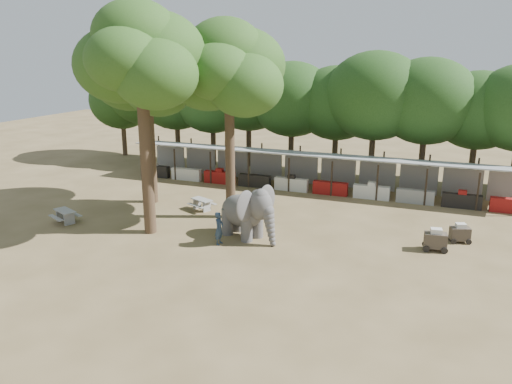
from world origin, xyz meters
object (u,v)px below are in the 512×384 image
(yard_tree_left, at_px, (146,73))
(yard_tree_back, at_px, (228,69))
(yard_tree_center, at_px, (140,57))
(elephant, at_px, (248,212))
(handler, at_px, (219,228))
(picnic_table_far, at_px, (202,203))
(picnic_table_near, at_px, (65,215))
(cart_front, at_px, (435,240))
(cart_back, at_px, (460,233))

(yard_tree_left, distance_m, yard_tree_back, 6.09)
(yard_tree_center, xyz_separation_m, elephant, (5.41, 0.98, -7.78))
(handler, height_order, picnic_table_far, handler)
(yard_tree_center, distance_m, yard_tree_back, 5.04)
(picnic_table_near, bearing_deg, handler, 25.09)
(yard_tree_back, xyz_separation_m, picnic_table_near, (-8.28, -4.63, -8.05))
(handler, bearing_deg, cart_front, -73.94)
(cart_front, xyz_separation_m, cart_back, (1.13, 1.61, -0.06))
(picnic_table_near, bearing_deg, elephant, 32.38)
(yard_tree_left, height_order, picnic_table_near, yard_tree_left)
(yard_tree_center, relative_size, elephant, 3.15)
(yard_tree_left, xyz_separation_m, yard_tree_center, (3.00, -5.00, 1.01))
(picnic_table_near, bearing_deg, yard_tree_center, 30.61)
(yard_tree_left, xyz_separation_m, picnic_table_near, (-2.28, -5.63, -7.71))
(yard_tree_left, bearing_deg, cart_back, -2.12)
(picnic_table_near, bearing_deg, cart_front, 33.31)
(cart_front, bearing_deg, handler, -170.43)
(yard_tree_left, distance_m, cart_back, 20.34)
(cart_front, height_order, cart_back, cart_front)
(picnic_table_far, bearing_deg, yard_tree_back, 13.93)
(yard_tree_back, relative_size, elephant, 2.97)
(yard_tree_center, relative_size, yard_tree_back, 1.06)
(cart_front, bearing_deg, picnic_table_far, 165.79)
(elephant, xyz_separation_m, handler, (-1.03, -1.39, -0.57))
(picnic_table_near, height_order, picnic_table_far, picnic_table_near)
(picnic_table_far, bearing_deg, yard_tree_center, -77.82)
(cart_back, bearing_deg, yard_tree_back, 163.31)
(picnic_table_near, xyz_separation_m, cart_front, (19.96, 3.32, 0.07))
(yard_tree_left, relative_size, picnic_table_far, 6.10)
(yard_tree_back, bearing_deg, picnic_table_far, 169.85)
(cart_front, bearing_deg, yard_tree_left, 165.31)
(yard_tree_back, height_order, picnic_table_near, yard_tree_back)
(yard_tree_back, relative_size, cart_front, 9.04)
(yard_tree_center, bearing_deg, handler, -5.44)
(elephant, distance_m, picnic_table_far, 5.71)
(yard_tree_center, bearing_deg, picnic_table_far, 78.09)
(yard_tree_left, relative_size, handler, 6.46)
(elephant, height_order, cart_back, elephant)
(cart_front, bearing_deg, yard_tree_back, 166.36)
(picnic_table_far, bearing_deg, picnic_table_near, -117.08)
(yard_tree_center, height_order, handler, yard_tree_center)
(handler, height_order, cart_back, handler)
(handler, height_order, cart_front, handler)
(picnic_table_near, relative_size, cart_back, 1.59)
(yard_tree_left, distance_m, picnic_table_near, 9.81)
(cart_back, bearing_deg, picnic_table_near, 175.10)
(cart_back, bearing_deg, handler, -175.59)
(yard_tree_center, distance_m, elephant, 9.53)
(yard_tree_left, height_order, yard_tree_center, yard_tree_center)
(yard_tree_left, distance_m, picnic_table_far, 8.70)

